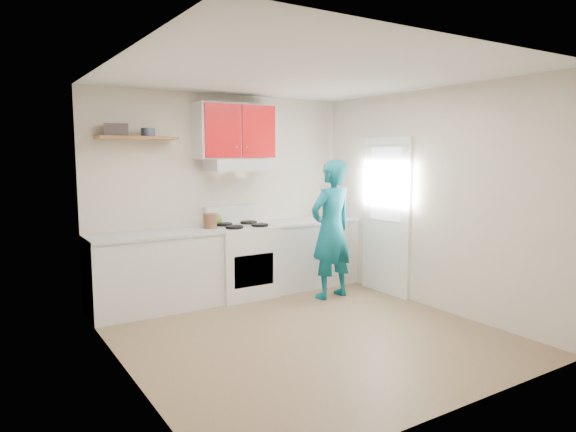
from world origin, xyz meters
TOP-DOWN VIEW (x-y plane):
  - floor at (0.00, 0.00)m, footprint 3.80×3.80m
  - ceiling at (0.00, 0.00)m, footprint 3.60×3.80m
  - back_wall at (0.00, 1.90)m, footprint 3.60×0.04m
  - front_wall at (0.00, -1.90)m, footprint 3.60×0.04m
  - left_wall at (-1.80, 0.00)m, footprint 0.04×3.80m
  - right_wall at (1.80, 0.00)m, footprint 0.04×3.80m
  - door at (1.78, 0.70)m, footprint 0.05×0.85m
  - door_glass at (1.75, 0.70)m, footprint 0.01×0.55m
  - counter_left at (-1.04, 1.60)m, footprint 1.52×0.60m
  - counter_right at (1.14, 1.60)m, footprint 1.32×0.60m
  - stove at (0.10, 1.57)m, footprint 0.76×0.65m
  - range_hood at (0.10, 1.68)m, footprint 0.76×0.44m
  - upper_cabinets at (0.10, 1.73)m, footprint 1.02×0.33m
  - shelf at (-1.15, 1.75)m, footprint 0.90×0.30m
  - books at (-1.39, 1.74)m, footprint 0.30×0.24m
  - tin at (-1.03, 1.71)m, footprint 0.19×0.19m
  - kettle at (-0.18, 1.80)m, footprint 0.22×0.22m
  - crock at (-0.33, 1.59)m, footprint 0.17×0.17m
  - cutting_board at (0.98, 1.49)m, footprint 0.30×0.23m
  - silicone_mat at (1.35, 1.62)m, footprint 0.35×0.31m
  - person at (1.03, 0.91)m, footprint 0.69×0.50m

SIDE VIEW (x-z plane):
  - floor at x=0.00m, z-range 0.00..0.00m
  - counter_left at x=-1.04m, z-range 0.00..0.90m
  - counter_right at x=1.14m, z-range 0.00..0.90m
  - stove at x=0.10m, z-range 0.00..0.92m
  - person at x=1.03m, z-range 0.00..1.77m
  - silicone_mat at x=1.35m, z-range 0.90..0.91m
  - cutting_board at x=0.98m, z-range 0.90..0.92m
  - kettle at x=-0.18m, z-range 0.92..1.08m
  - crock at x=-0.33m, z-range 0.90..1.10m
  - door at x=1.78m, z-range 0.00..2.05m
  - back_wall at x=0.00m, z-range 0.00..2.60m
  - front_wall at x=0.00m, z-range 0.00..2.60m
  - left_wall at x=-1.80m, z-range 0.00..2.60m
  - right_wall at x=1.80m, z-range 0.00..2.60m
  - door_glass at x=1.75m, z-range 0.98..1.92m
  - range_hood at x=0.10m, z-range 1.62..1.77m
  - shelf at x=-1.15m, z-range 2.00..2.04m
  - tin at x=-1.03m, z-range 2.04..2.13m
  - books at x=-1.39m, z-range 2.04..2.17m
  - upper_cabinets at x=0.10m, z-range 1.77..2.47m
  - ceiling at x=0.00m, z-range 2.58..2.62m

